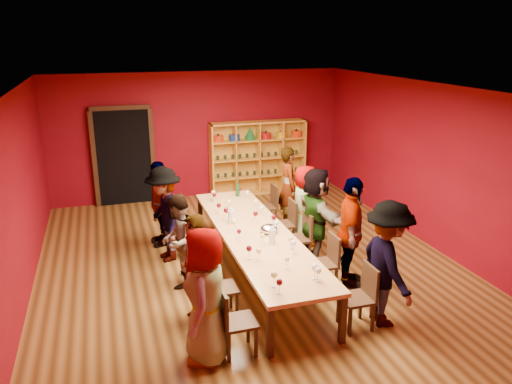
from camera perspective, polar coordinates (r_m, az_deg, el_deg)
The scene contains 52 objects.
room_shell at distance 7.85m, azimuth -0.05°, elevation 0.42°, with size 7.10×9.10×3.04m.
tasting_table at distance 8.12m, azimuth -0.05°, elevation -4.99°, with size 1.10×4.50×0.75m.
doorway at distance 11.91m, azimuth -14.87°, elevation 3.94°, with size 1.40×0.17×2.30m.
shelving_unit at distance 12.36m, azimuth 0.17°, elevation 4.37°, with size 2.40×0.40×1.80m.
chair_person_left_0 at distance 6.31m, azimuth -2.72°, elevation -14.21°, with size 0.42×0.42×0.89m.
person_left_0 at distance 6.07m, azimuth -5.76°, elevation -11.77°, with size 0.83×0.46×1.71m, color #121434.
chair_person_left_1 at distance 7.06m, azimuth -4.59°, elevation -10.56°, with size 0.42×0.42×0.89m.
person_left_1 at distance 6.88m, azimuth -7.11°, elevation -8.78°, with size 0.57×0.42×1.56m, color beige.
chair_person_left_2 at distance 8.04m, azimuth -6.39°, elevation -6.93°, with size 0.42×0.42×0.89m.
person_left_2 at distance 7.89m, azimuth -8.90°, elevation -5.53°, with size 0.73×0.40×1.50m, color #141639.
chair_person_left_3 at distance 8.95m, azimuth -7.66°, elevation -4.34°, with size 0.42×0.42×0.89m.
person_left_3 at distance 8.78m, azimuth -10.40°, elevation -2.51°, with size 1.09×0.45×1.69m, color #45454A.
chair_person_left_4 at distance 9.62m, azimuth -8.40°, elevation -2.80°, with size 0.42×0.42×0.89m.
person_left_4 at distance 9.47m, azimuth -10.93°, elevation -1.26°, with size 0.95×0.43×1.62m, color silver.
chair_person_right_0 at distance 6.98m, azimuth 12.01°, elevation -11.27°, with size 0.42×0.42×0.89m.
person_right_0 at distance 6.97m, azimuth 14.76°, elevation -7.95°, with size 1.14×0.47×1.76m, color white.
chair_person_right_1 at distance 7.85m, azimuth 8.10°, elevation -7.65°, with size 0.42×0.42×0.89m.
person_right_1 at distance 7.85m, azimuth 10.76°, elevation -4.63°, with size 1.04×0.48×1.78m, color silver.
chair_person_right_2 at distance 8.70m, azimuth 5.21°, elevation -4.91°, with size 0.42×0.42×0.89m.
person_right_2 at distance 8.68m, azimuth 6.87°, elevation -2.61°, with size 1.55×0.45×1.68m, color pink.
chair_person_right_3 at distance 9.32m, azimuth 3.55°, elevation -3.32°, with size 0.42×0.42×0.89m.
person_right_3 at distance 9.35m, azimuth 5.60°, elevation -1.54°, with size 0.75×0.41×1.53m, color #515256.
chair_person_right_4 at distance 10.22m, azimuth 1.52°, elevation -1.37°, with size 0.42×0.42×0.89m.
person_right_4 at distance 10.25m, azimuth 3.72°, elevation 0.62°, with size 0.60×0.44×1.66m, color pink.
wine_glass_0 at distance 8.92m, azimuth -4.26°, elevation -1.60°, with size 0.08×0.08×0.19m.
wine_glass_1 at distance 7.61m, azimuth 0.76°, elevation -5.11°, with size 0.07×0.07×0.18m.
wine_glass_2 at distance 8.79m, azimuth 0.68°, elevation -1.88°, with size 0.07×0.07×0.19m.
wine_glass_3 at distance 8.62m, azimuth -3.44°, elevation -2.17°, with size 0.09×0.09×0.22m.
wine_glass_4 at distance 9.53m, azimuth -4.78°, elevation -0.38°, with size 0.07×0.07×0.18m.
wine_glass_5 at distance 9.88m, azimuth -1.85°, elevation 0.29°, with size 0.07×0.07×0.18m.
wine_glass_6 at distance 8.12m, azimuth -2.57°, elevation -3.49°, with size 0.08×0.08×0.21m.
wine_glass_7 at distance 9.00m, azimuth -0.03°, elevation -1.24°, with size 0.09×0.09×0.22m.
wine_glass_8 at distance 6.89m, azimuth 3.57°, elevation -7.72°, with size 0.07×0.07×0.18m.
wine_glass_9 at distance 6.57m, azimuth 7.11°, elevation -8.99°, with size 0.08×0.08×0.20m.
wine_glass_10 at distance 8.11m, azimuth 2.40°, elevation -3.62°, with size 0.07×0.07×0.18m.
wine_glass_11 at distance 7.50m, azimuth 3.98°, elevation -5.43°, with size 0.08×0.08×0.19m.
wine_glass_12 at distance 8.48m, azimuth -0.05°, elevation -2.55°, with size 0.08×0.08×0.20m.
wine_glass_13 at distance 9.60m, azimuth -4.89°, elevation -0.13°, with size 0.08×0.08×0.21m.
wine_glass_14 at distance 9.12m, azimuth -3.09°, elevation -1.19°, with size 0.07×0.07×0.18m.
wine_glass_15 at distance 8.30m, azimuth 2.05°, elevation -2.97°, with size 0.08×0.08×0.21m.
wine_glass_16 at distance 6.40m, azimuth 2.08°, elevation -9.50°, with size 0.09×0.09×0.22m.
wine_glass_17 at distance 6.62m, azimuth 6.71°, elevation -8.60°, with size 0.09×0.09×0.22m.
wine_glass_18 at distance 7.10m, azimuth 0.32°, elevation -6.80°, with size 0.08×0.08×0.19m.
wine_glass_19 at distance 7.34m, azimuth 4.26°, elevation -5.90°, with size 0.08×0.08×0.21m.
wine_glass_20 at distance 6.25m, azimuth 2.69°, elevation -10.34°, with size 0.08×0.08×0.20m.
wine_glass_21 at distance 7.14m, azimuth -0.79°, elevation -6.53°, with size 0.08×0.08×0.20m.
wine_glass_22 at distance 9.64m, azimuth -1.01°, elevation -0.14°, with size 0.07×0.07×0.18m.
wine_glass_23 at distance 7.79m, azimuth -1.95°, elevation -4.57°, with size 0.07×0.07×0.18m.
spittoon_bowl at distance 8.07m, azimuth 1.46°, elevation -4.25°, with size 0.28×0.28×0.15m, color silver.
carafe_a at distance 8.44m, azimuth -2.87°, elevation -2.82°, with size 0.14×0.14×0.28m.
carafe_b at distance 7.65m, azimuth 1.86°, elevation -5.05°, with size 0.12×0.12×0.28m.
wine_bottle at distance 9.85m, azimuth -2.13°, elevation 0.21°, with size 0.10×0.10×0.33m.
Camera 1 is at (-2.23, -7.15, 3.83)m, focal length 35.00 mm.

